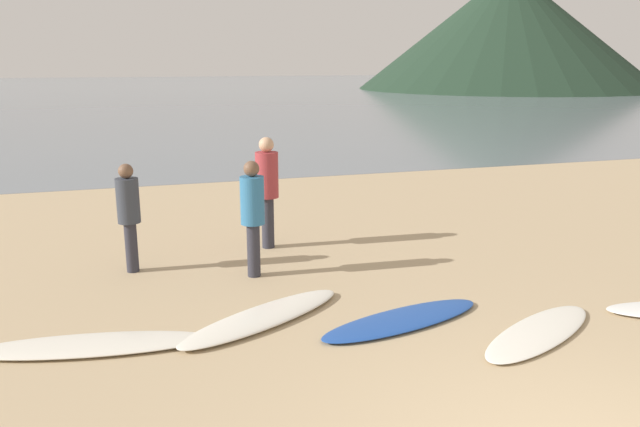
{
  "coord_description": "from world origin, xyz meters",
  "views": [
    {
      "loc": [
        -3.0,
        -2.91,
        2.96
      ],
      "look_at": [
        -0.23,
        6.15,
        0.6
      ],
      "focal_mm": 34.85,
      "sensor_mm": 36.0,
      "label": 1
    }
  ],
  "objects_px": {
    "surfboard_1": "(263,317)",
    "surfboard_0": "(91,345)",
    "person_1": "(253,209)",
    "person_0": "(129,209)",
    "person_2": "(267,183)",
    "surfboard_3": "(539,332)",
    "surfboard_2": "(402,320)"
  },
  "relations": [
    {
      "from": "surfboard_3",
      "to": "surfboard_0",
      "type": "bearing_deg",
      "value": 139.24
    },
    {
      "from": "surfboard_3",
      "to": "person_1",
      "type": "xyz_separation_m",
      "value": [
        -2.64,
        2.82,
        0.93
      ]
    },
    {
      "from": "person_2",
      "to": "surfboard_0",
      "type": "bearing_deg",
      "value": 177.07
    },
    {
      "from": "surfboard_2",
      "to": "person_0",
      "type": "xyz_separation_m",
      "value": [
        -2.95,
        2.78,
        0.89
      ]
    },
    {
      "from": "surfboard_1",
      "to": "person_1",
      "type": "height_order",
      "value": "person_1"
    },
    {
      "from": "surfboard_1",
      "to": "person_1",
      "type": "relative_size",
      "value": 1.43
    },
    {
      "from": "surfboard_2",
      "to": "surfboard_3",
      "type": "xyz_separation_m",
      "value": [
        1.31,
        -0.74,
        -0.0
      ]
    },
    {
      "from": "surfboard_0",
      "to": "surfboard_3",
      "type": "height_order",
      "value": "surfboard_0"
    },
    {
      "from": "surfboard_2",
      "to": "surfboard_1",
      "type": "bearing_deg",
      "value": 146.74
    },
    {
      "from": "person_1",
      "to": "person_2",
      "type": "bearing_deg",
      "value": 100.9
    },
    {
      "from": "surfboard_1",
      "to": "surfboard_3",
      "type": "distance_m",
      "value": 3.1
    },
    {
      "from": "surfboard_0",
      "to": "surfboard_3",
      "type": "xyz_separation_m",
      "value": [
        4.72,
        -1.09,
        -0.01
      ]
    },
    {
      "from": "surfboard_2",
      "to": "person_1",
      "type": "bearing_deg",
      "value": 108.09
    },
    {
      "from": "surfboard_1",
      "to": "person_1",
      "type": "xyz_separation_m",
      "value": [
        0.2,
        1.56,
        0.91
      ]
    },
    {
      "from": "surfboard_0",
      "to": "surfboard_1",
      "type": "xyz_separation_m",
      "value": [
        1.88,
        0.17,
        0.01
      ]
    },
    {
      "from": "person_1",
      "to": "person_2",
      "type": "xyz_separation_m",
      "value": [
        0.48,
        1.28,
        0.09
      ]
    },
    {
      "from": "person_1",
      "to": "surfboard_0",
      "type": "bearing_deg",
      "value": -108.69
    },
    {
      "from": "surfboard_1",
      "to": "person_0",
      "type": "bearing_deg",
      "value": 93.23
    },
    {
      "from": "person_2",
      "to": "surfboard_1",
      "type": "bearing_deg",
      "value": -156.04
    },
    {
      "from": "surfboard_2",
      "to": "person_2",
      "type": "distance_m",
      "value": 3.61
    },
    {
      "from": "person_1",
      "to": "surfboard_2",
      "type": "bearing_deg",
      "value": -25.8
    },
    {
      "from": "surfboard_1",
      "to": "person_1",
      "type": "distance_m",
      "value": 1.82
    },
    {
      "from": "person_0",
      "to": "surfboard_1",
      "type": "bearing_deg",
      "value": -99.15
    },
    {
      "from": "person_1",
      "to": "surfboard_3",
      "type": "bearing_deg",
      "value": -15.34
    },
    {
      "from": "surfboard_1",
      "to": "surfboard_0",
      "type": "bearing_deg",
      "value": 156.2
    },
    {
      "from": "surfboard_0",
      "to": "person_2",
      "type": "xyz_separation_m",
      "value": [
        2.57,
        3.01,
        1.01
      ]
    },
    {
      "from": "surfboard_0",
      "to": "person_1",
      "type": "distance_m",
      "value": 2.86
    },
    {
      "from": "surfboard_3",
      "to": "person_2",
      "type": "relative_size",
      "value": 1.15
    },
    {
      "from": "person_1",
      "to": "person_0",
      "type": "bearing_deg",
      "value": -171.7
    },
    {
      "from": "surfboard_0",
      "to": "surfboard_1",
      "type": "relative_size",
      "value": 1.07
    },
    {
      "from": "person_0",
      "to": "person_2",
      "type": "relative_size",
      "value": 0.87
    },
    {
      "from": "surfboard_2",
      "to": "person_1",
      "type": "relative_size",
      "value": 1.34
    }
  ]
}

